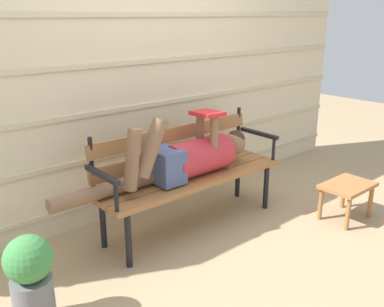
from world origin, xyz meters
name	(u,v)px	position (x,y,z in m)	size (l,w,h in m)	color
ground_plane	(203,232)	(0.00, 0.00, 0.00)	(12.00, 12.00, 0.00)	tan
house_siding	(144,61)	(0.00, 0.73, 1.27)	(5.14, 0.08, 2.53)	beige
park_bench	(187,168)	(0.00, 0.20, 0.48)	(1.60, 0.45, 0.84)	#9E6638
reclining_person	(187,157)	(-0.05, 0.14, 0.60)	(1.69, 0.28, 0.53)	#B72D38
footstool	(347,190)	(1.06, -0.59, 0.25)	(0.44, 0.31, 0.31)	#9E6638
potted_plant	(31,279)	(-1.40, -0.18, 0.29)	(0.26, 0.26, 0.54)	slate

